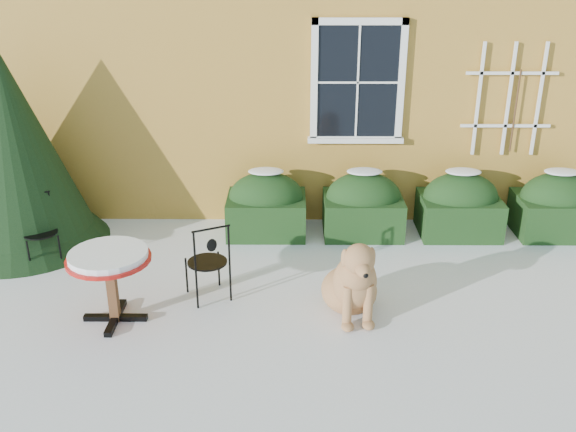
{
  "coord_description": "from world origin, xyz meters",
  "views": [
    {
      "loc": [
        0.04,
        -5.45,
        3.63
      ],
      "look_at": [
        0.0,
        1.0,
        0.9
      ],
      "focal_mm": 40.0,
      "sensor_mm": 36.0,
      "label": 1
    }
  ],
  "objects_px": {
    "bistro_table": "(109,264)",
    "dog": "(353,284)",
    "evergreen_shrub": "(14,166)",
    "patio_chair_far": "(40,230)",
    "patio_chair_near": "(208,261)"
  },
  "relations": [
    {
      "from": "bistro_table",
      "to": "dog",
      "type": "xyz_separation_m",
      "value": [
        2.49,
        0.11,
        -0.28
      ]
    },
    {
      "from": "evergreen_shrub",
      "to": "bistro_table",
      "type": "xyz_separation_m",
      "value": [
        1.68,
        -1.94,
        -0.39
      ]
    },
    {
      "from": "dog",
      "to": "patio_chair_far",
      "type": "bearing_deg",
      "value": 152.65
    },
    {
      "from": "evergreen_shrub",
      "to": "patio_chair_far",
      "type": "distance_m",
      "value": 0.96
    },
    {
      "from": "patio_chair_far",
      "to": "dog",
      "type": "bearing_deg",
      "value": -45.44
    },
    {
      "from": "bistro_table",
      "to": "patio_chair_near",
      "type": "xyz_separation_m",
      "value": [
        0.94,
        0.46,
        -0.2
      ]
    },
    {
      "from": "patio_chair_far",
      "to": "evergreen_shrub",
      "type": "bearing_deg",
      "value": 100.14
    },
    {
      "from": "bistro_table",
      "to": "patio_chair_far",
      "type": "distance_m",
      "value": 1.85
    },
    {
      "from": "evergreen_shrub",
      "to": "patio_chair_near",
      "type": "xyz_separation_m",
      "value": [
        2.62,
        -1.48,
        -0.59
      ]
    },
    {
      "from": "patio_chair_near",
      "to": "dog",
      "type": "height_order",
      "value": "dog"
    },
    {
      "from": "patio_chair_near",
      "to": "bistro_table",
      "type": "bearing_deg",
      "value": 0.79
    },
    {
      "from": "bistro_table",
      "to": "patio_chair_near",
      "type": "distance_m",
      "value": 1.07
    },
    {
      "from": "dog",
      "to": "evergreen_shrub",
      "type": "bearing_deg",
      "value": 147.41
    },
    {
      "from": "evergreen_shrub",
      "to": "bistro_table",
      "type": "bearing_deg",
      "value": -49.16
    },
    {
      "from": "patio_chair_near",
      "to": "dog",
      "type": "relative_size",
      "value": 0.86
    }
  ]
}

